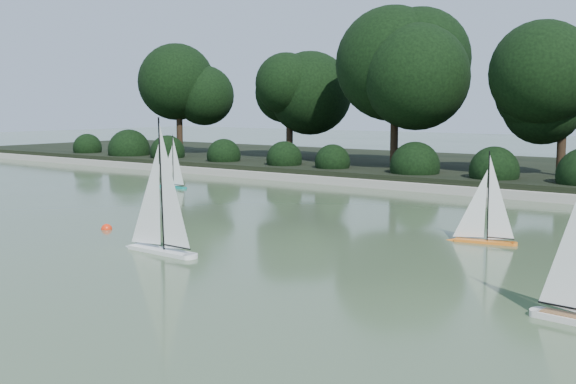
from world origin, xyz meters
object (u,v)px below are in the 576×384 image
Objects in this scene: sailboat_white_a at (156,230)px; sailboat_teal at (170,179)px; race_buoy at (107,229)px; sailboat_orange at (479,227)px.

sailboat_white_a is 1.44× the size of sailboat_teal.
race_buoy is at bearing 159.04° from sailboat_white_a.
sailboat_orange is 5.53m from race_buoy.
sailboat_orange is 8.55m from sailboat_teal.
sailboat_white_a is 1.37× the size of sailboat_orange.
race_buoy is at bearing -53.67° from sailboat_teal.
sailboat_teal reaches higher than race_buoy.
race_buoy is (-1.89, 0.72, -0.29)m from sailboat_white_a.
sailboat_teal is 5.59m from race_buoy.
race_buoy is (-4.97, -2.41, -0.21)m from sailboat_orange.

